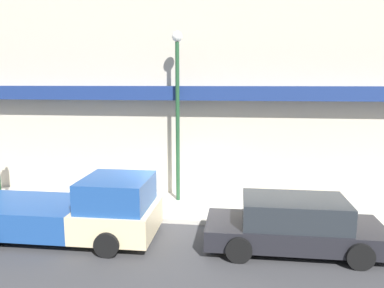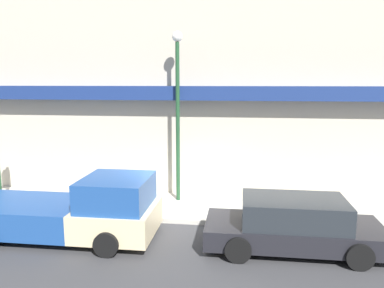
{
  "view_description": "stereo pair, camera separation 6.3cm",
  "coord_description": "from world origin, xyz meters",
  "px_view_note": "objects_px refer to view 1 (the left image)",
  "views": [
    {
      "loc": [
        1.81,
        -10.91,
        4.38
      ],
      "look_at": [
        0.3,
        1.12,
        2.35
      ],
      "focal_mm": 35.0,
      "sensor_mm": 36.0,
      "label": 1
    },
    {
      "loc": [
        1.87,
        -10.91,
        4.38
      ],
      "look_at": [
        0.3,
        1.12,
        2.35
      ],
      "focal_mm": 35.0,
      "sensor_mm": 36.0,
      "label": 2
    }
  ],
  "objects_px": {
    "parked_car": "(294,225)",
    "street_lamp": "(177,98)",
    "pickup_truck": "(76,211)",
    "fire_hydrant": "(113,199)"
  },
  "relations": [
    {
      "from": "parked_car",
      "to": "street_lamp",
      "type": "relative_size",
      "value": 0.77
    },
    {
      "from": "fire_hydrant",
      "to": "street_lamp",
      "type": "relative_size",
      "value": 0.1
    },
    {
      "from": "fire_hydrant",
      "to": "pickup_truck",
      "type": "bearing_deg",
      "value": -97.94
    },
    {
      "from": "pickup_truck",
      "to": "parked_car",
      "type": "xyz_separation_m",
      "value": [
        5.97,
        -0.0,
        -0.1
      ]
    },
    {
      "from": "parked_car",
      "to": "fire_hydrant",
      "type": "bearing_deg",
      "value": 157.96
    },
    {
      "from": "street_lamp",
      "to": "fire_hydrant",
      "type": "bearing_deg",
      "value": -151.35
    },
    {
      "from": "pickup_truck",
      "to": "fire_hydrant",
      "type": "distance_m",
      "value": 2.23
    },
    {
      "from": "pickup_truck",
      "to": "parked_car",
      "type": "height_order",
      "value": "pickup_truck"
    },
    {
      "from": "fire_hydrant",
      "to": "street_lamp",
      "type": "xyz_separation_m",
      "value": [
        2.06,
        1.13,
        3.35
      ]
    },
    {
      "from": "pickup_truck",
      "to": "parked_car",
      "type": "relative_size",
      "value": 1.16
    }
  ]
}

